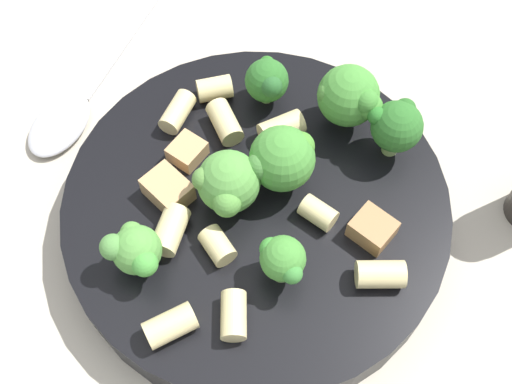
% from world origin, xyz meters
% --- Properties ---
extents(ground_plane, '(2.00, 2.00, 0.00)m').
position_xyz_m(ground_plane, '(0.00, 0.00, 0.00)').
color(ground_plane, '#BCB29E').
extents(pasta_bowl, '(0.24, 0.24, 0.03)m').
position_xyz_m(pasta_bowl, '(0.00, 0.00, 0.02)').
color(pasta_bowl, black).
rests_on(pasta_bowl, ground_plane).
extents(broccoli_floret_0, '(0.03, 0.03, 0.04)m').
position_xyz_m(broccoli_floret_0, '(-0.06, 0.07, 0.06)').
color(broccoli_floret_0, '#93B766').
rests_on(broccoli_floret_0, pasta_bowl).
extents(broccoli_floret_1, '(0.04, 0.04, 0.04)m').
position_xyz_m(broccoli_floret_1, '(0.01, -0.02, 0.05)').
color(broccoli_floret_1, '#84AD60').
rests_on(broccoli_floret_1, pasta_bowl).
extents(broccoli_floret_2, '(0.04, 0.04, 0.05)m').
position_xyz_m(broccoli_floret_2, '(-0.02, 0.01, 0.06)').
color(broccoli_floret_2, '#84AD60').
rests_on(broccoli_floret_2, pasta_bowl).
extents(broccoli_floret_3, '(0.03, 0.03, 0.03)m').
position_xyz_m(broccoli_floret_3, '(0.06, -0.05, 0.05)').
color(broccoli_floret_3, '#84AD60').
rests_on(broccoli_floret_3, pasta_bowl).
extents(broccoli_floret_4, '(0.04, 0.04, 0.05)m').
position_xyz_m(broccoli_floret_4, '(-0.07, 0.04, 0.06)').
color(broccoli_floret_4, '#9EC175').
rests_on(broccoli_floret_4, pasta_bowl).
extents(broccoli_floret_5, '(0.03, 0.03, 0.03)m').
position_xyz_m(broccoli_floret_5, '(-0.07, -0.02, 0.05)').
color(broccoli_floret_5, '#84AD60').
rests_on(broccoli_floret_5, pasta_bowl).
extents(broccoli_floret_6, '(0.03, 0.03, 0.03)m').
position_xyz_m(broccoli_floret_6, '(0.04, 0.03, 0.05)').
color(broccoli_floret_6, '#84AD60').
rests_on(broccoli_floret_6, pasta_bowl).
extents(rigatoni_0, '(0.02, 0.03, 0.02)m').
position_xyz_m(rigatoni_0, '(-0.07, -0.05, 0.04)').
color(rigatoni_0, beige).
rests_on(rigatoni_0, pasta_bowl).
extents(rigatoni_1, '(0.03, 0.03, 0.02)m').
position_xyz_m(rigatoni_1, '(-0.05, 0.00, 0.04)').
color(rigatoni_1, beige).
rests_on(rigatoni_1, pasta_bowl).
extents(rigatoni_2, '(0.02, 0.03, 0.02)m').
position_xyz_m(rigatoni_2, '(0.03, 0.08, 0.04)').
color(rigatoni_2, beige).
rests_on(rigatoni_2, pasta_bowl).
extents(rigatoni_3, '(0.03, 0.02, 0.01)m').
position_xyz_m(rigatoni_3, '(-0.04, -0.07, 0.04)').
color(rigatoni_3, beige).
rests_on(rigatoni_3, pasta_bowl).
extents(rigatoni_4, '(0.03, 0.02, 0.01)m').
position_xyz_m(rigatoni_4, '(0.07, 0.01, 0.04)').
color(rigatoni_4, beige).
rests_on(rigatoni_4, pasta_bowl).
extents(rigatoni_5, '(0.03, 0.02, 0.02)m').
position_xyz_m(rigatoni_5, '(0.04, -0.04, 0.04)').
color(rigatoni_5, beige).
rests_on(rigatoni_5, pasta_bowl).
extents(rigatoni_6, '(0.02, 0.03, 0.01)m').
position_xyz_m(rigatoni_6, '(0.04, -0.01, 0.04)').
color(rigatoni_6, beige).
rests_on(rigatoni_6, pasta_bowl).
extents(rigatoni_7, '(0.02, 0.02, 0.01)m').
position_xyz_m(rigatoni_7, '(0.00, 0.04, 0.04)').
color(rigatoni_7, beige).
rests_on(rigatoni_7, pasta_bowl).
extents(rigatoni_8, '(0.03, 0.03, 0.02)m').
position_xyz_m(rigatoni_8, '(-0.04, -0.04, 0.04)').
color(rigatoni_8, beige).
rests_on(rigatoni_8, pasta_bowl).
extents(rigatoni_9, '(0.03, 0.03, 0.02)m').
position_xyz_m(rigatoni_9, '(0.09, -0.02, 0.04)').
color(rigatoni_9, beige).
rests_on(rigatoni_9, pasta_bowl).
extents(chicken_chunk_0, '(0.03, 0.02, 0.01)m').
position_xyz_m(chicken_chunk_0, '(-0.02, -0.05, 0.04)').
color(chicken_chunk_0, tan).
rests_on(chicken_chunk_0, pasta_bowl).
extents(chicken_chunk_1, '(0.03, 0.03, 0.01)m').
position_xyz_m(chicken_chunk_1, '(0.01, -0.05, 0.04)').
color(chicken_chunk_1, tan).
rests_on(chicken_chunk_1, pasta_bowl).
extents(chicken_chunk_2, '(0.03, 0.03, 0.01)m').
position_xyz_m(chicken_chunk_2, '(-0.00, 0.07, 0.04)').
color(chicken_chunk_2, '#A87A4C').
rests_on(chicken_chunk_2, pasta_bowl).
extents(spoon, '(0.18, 0.04, 0.01)m').
position_xyz_m(spoon, '(-0.05, -0.15, 0.00)').
color(spoon, silver).
rests_on(spoon, ground_plane).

